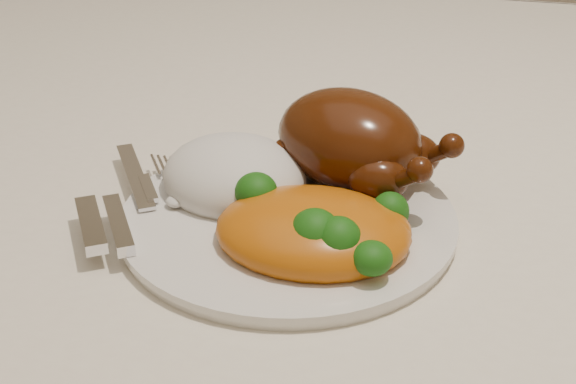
# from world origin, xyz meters

# --- Properties ---
(dining_table) EXTENTS (1.60, 0.90, 0.76)m
(dining_table) POSITION_xyz_m (0.00, 0.00, 0.67)
(dining_table) COLOR brown
(dining_table) RESTS_ON floor
(tablecloth) EXTENTS (1.73, 1.03, 0.18)m
(tablecloth) POSITION_xyz_m (0.00, 0.00, 0.74)
(tablecloth) COLOR #F1E7CF
(tablecloth) RESTS_ON dining_table
(dinner_plate) EXTENTS (0.31, 0.31, 0.01)m
(dinner_plate) POSITION_xyz_m (0.01, -0.19, 0.77)
(dinner_plate) COLOR silver
(dinner_plate) RESTS_ON tablecloth
(roast_chicken) EXTENTS (0.17, 0.14, 0.08)m
(roast_chicken) POSITION_xyz_m (0.05, -0.12, 0.82)
(roast_chicken) COLOR #491A07
(roast_chicken) RESTS_ON dinner_plate
(rice_mound) EXTENTS (0.14, 0.13, 0.06)m
(rice_mound) POSITION_xyz_m (-0.04, -0.16, 0.79)
(rice_mound) COLOR white
(rice_mound) RESTS_ON dinner_plate
(mac_and_cheese) EXTENTS (0.15, 0.12, 0.05)m
(mac_and_cheese) POSITION_xyz_m (0.04, -0.22, 0.79)
(mac_and_cheese) COLOR orange
(mac_and_cheese) RESTS_ON dinner_plate
(cutlery) EXTENTS (0.08, 0.17, 0.01)m
(cutlery) POSITION_xyz_m (-0.12, -0.22, 0.78)
(cutlery) COLOR silver
(cutlery) RESTS_ON dinner_plate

